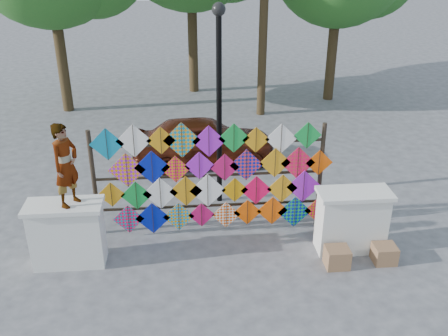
{
  "coord_description": "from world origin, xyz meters",
  "views": [
    {
      "loc": [
        -0.49,
        -8.24,
        5.71
      ],
      "look_at": [
        0.28,
        0.6,
        1.5
      ],
      "focal_mm": 40.0,
      "sensor_mm": 36.0,
      "label": 1
    }
  ],
  "objects": [
    {
      "name": "ground",
      "position": [
        0.0,
        0.0,
        0.0
      ],
      "size": [
        80.0,
        80.0,
        0.0
      ],
      "primitive_type": "plane",
      "color": "gray",
      "rests_on": "ground"
    },
    {
      "name": "cardboard_box_near",
      "position": [
        2.29,
        -0.74,
        0.19
      ],
      "size": [
        0.44,
        0.39,
        0.39
      ],
      "primitive_type": "cube",
      "color": "#976749",
      "rests_on": "ground"
    },
    {
      "name": "kite_rack",
      "position": [
        0.07,
        0.72,
        1.22
      ],
      "size": [
        4.88,
        0.24,
        2.43
      ],
      "color": "black",
      "rests_on": "ground"
    },
    {
      "name": "parapet_right",
      "position": [
        2.7,
        -0.2,
        0.65
      ],
      "size": [
        1.4,
        0.65,
        1.28
      ],
      "color": "white",
      "rests_on": "ground"
    },
    {
      "name": "parapet_left",
      "position": [
        -2.7,
        -0.2,
        0.65
      ],
      "size": [
        1.4,
        0.65,
        1.28
      ],
      "color": "white",
      "rests_on": "ground"
    },
    {
      "name": "cardboard_box_far",
      "position": [
        3.23,
        -0.68,
        0.18
      ],
      "size": [
        0.42,
        0.39,
        0.36
      ],
      "primitive_type": "cube",
      "color": "#976749",
      "rests_on": "ground"
    },
    {
      "name": "vendor_woman",
      "position": [
        -2.54,
        -0.2,
        2.05
      ],
      "size": [
        0.6,
        0.67,
        1.54
      ],
      "primitive_type": "imported",
      "rotation": [
        0.0,
        0.0,
        1.04
      ],
      "color": "#99999E",
      "rests_on": "parapet_left"
    },
    {
      "name": "lamppost",
      "position": [
        0.3,
        2.0,
        2.69
      ],
      "size": [
        0.28,
        0.28,
        4.46
      ],
      "color": "black",
      "rests_on": "ground"
    },
    {
      "name": "sedan",
      "position": [
        0.04,
        4.15,
        0.64
      ],
      "size": [
        3.84,
        1.7,
        1.28
      ],
      "primitive_type": "imported",
      "rotation": [
        0.0,
        0.0,
        1.62
      ],
      "color": "#4D1B0D",
      "rests_on": "ground"
    }
  ]
}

